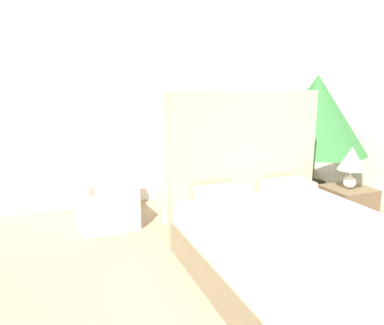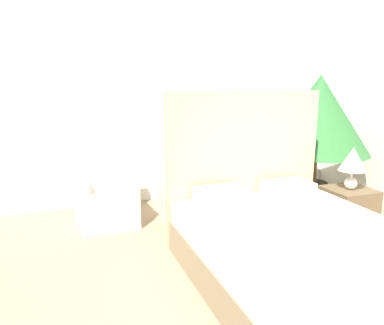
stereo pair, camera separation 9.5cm
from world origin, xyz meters
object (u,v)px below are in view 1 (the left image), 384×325
table_lamp (352,161)px  potted_palm (316,116)px  nightstand (347,210)px  armchair_near_window_left (105,201)px  bed (296,244)px  armchair_near_window_right (185,192)px

table_lamp → potted_palm: bearing=71.3°
nightstand → armchair_near_window_left: bearing=154.0°
bed → armchair_near_window_right: size_ratio=2.35×
armchair_near_window_left → nightstand: bearing=-30.9°
bed → table_lamp: bearing=28.6°
potted_palm → table_lamp: potted_palm is taller
potted_palm → nightstand: 1.44m
armchair_near_window_left → table_lamp: 2.75m
bed → potted_palm: potted_palm is taller
bed → potted_palm: size_ratio=1.18×
armchair_near_window_right → nightstand: 1.87m
armchair_near_window_right → potted_palm: 2.01m
armchair_near_window_left → potted_palm: (2.78, -0.15, 0.90)m
armchair_near_window_right → potted_palm: potted_palm is taller
armchair_near_window_right → table_lamp: (1.43, -1.20, 0.53)m
armchair_near_window_left → armchair_near_window_right: (0.99, -0.00, 0.00)m
nightstand → table_lamp: 0.55m
armchair_near_window_right → potted_palm: size_ratio=0.50×
potted_palm → table_lamp: size_ratio=3.82×
potted_palm → table_lamp: bearing=-108.7°
potted_palm → bed: bearing=-131.4°
armchair_near_window_right → table_lamp: bearing=-34.4°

